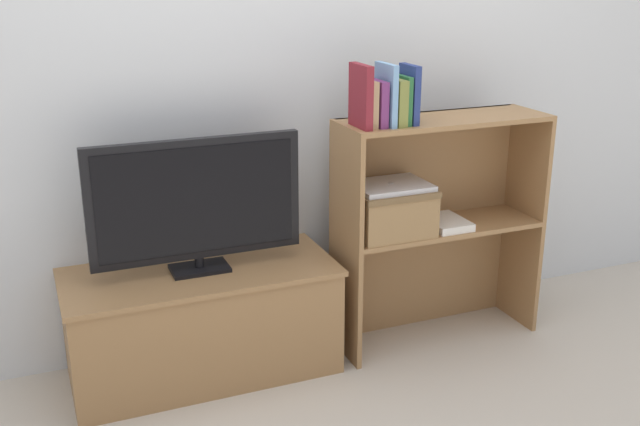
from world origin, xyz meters
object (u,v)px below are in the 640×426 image
object	(u,v)px
book_maroon	(361,96)
book_olive	(394,102)
book_plum	(377,103)
book_skyblue	(386,95)
tv	(196,202)
tv_stand	(203,322)
book_navy	(409,94)
magazine_stack	(446,223)
laptop	(391,186)
book_tan	(369,104)
storage_basket_left	(390,208)
book_forest	(402,100)

from	to	relation	value
book_maroon	book_olive	size ratio (longest dim) A/B	1.35
book_plum	book_skyblue	world-z (taller)	book_skyblue
tv	book_plum	distance (m)	0.78
tv_stand	book_navy	bearing A→B (deg)	-8.23
book_maroon	book_plum	xyz separation A→B (m)	(0.07, 0.00, -0.03)
tv_stand	tv	world-z (taller)	tv
magazine_stack	tv_stand	bearing A→B (deg)	173.96
tv_stand	book_olive	distance (m)	1.14
tv_stand	book_skyblue	bearing A→B (deg)	-9.35
book_navy	magazine_stack	size ratio (longest dim) A/B	1.08
tv_stand	book_maroon	xyz separation A→B (m)	(0.62, -0.12, 0.87)
book_maroon	book_olive	distance (m)	0.15
book_maroon	book_skyblue	xyz separation A→B (m)	(0.11, 0.00, -0.00)
laptop	magazine_stack	xyz separation A→B (m)	(0.26, -0.02, -0.19)
book_maroon	book_plum	world-z (taller)	book_maroon
book_tan	storage_basket_left	size ratio (longest dim) A/B	0.55
book_skyblue	book_forest	size ratio (longest dim) A/B	1.26
magazine_stack	book_navy	bearing A→B (deg)	-177.03
book_tan	book_navy	world-z (taller)	book_navy
book_plum	book_olive	bearing A→B (deg)	0.00
book_olive	magazine_stack	distance (m)	0.59
book_forest	book_skyblue	bearing A→B (deg)	180.00
laptop	book_plum	bearing A→B (deg)	-160.62
tv	book_maroon	size ratio (longest dim) A/B	3.40
storage_basket_left	magazine_stack	bearing A→B (deg)	-4.15
laptop	tv	bearing A→B (deg)	173.46
tv_stand	storage_basket_left	xyz separation A→B (m)	(0.77, -0.09, 0.40)
tv_stand	magazine_stack	bearing A→B (deg)	-6.04
tv	laptop	distance (m)	0.78
book_olive	book_forest	xyz separation A→B (m)	(0.03, 0.00, 0.00)
book_skyblue	storage_basket_left	xyz separation A→B (m)	(0.05, 0.03, -0.47)
book_tan	tv_stand	bearing A→B (deg)	169.64
laptop	book_navy	bearing A→B (deg)	-28.73
book_maroon	storage_basket_left	xyz separation A→B (m)	(0.15, 0.03, -0.47)
book_forest	book_plum	bearing A→B (deg)	180.00
tv	laptop	size ratio (longest dim) A/B	2.69
book_tan	book_skyblue	size ratio (longest dim) A/B	0.75
book_plum	storage_basket_left	bearing A→B (deg)	19.38
tv_stand	book_navy	xyz separation A→B (m)	(0.82, -0.12, 0.87)
book_maroon	book_olive	xyz separation A→B (m)	(0.14, 0.00, -0.03)
book_plum	book_navy	xyz separation A→B (m)	(0.14, 0.00, 0.03)
book_plum	book_skyblue	size ratio (longest dim) A/B	0.74
magazine_stack	book_tan	bearing A→B (deg)	-178.39
book_skyblue	book_maroon	bearing A→B (deg)	180.00
book_navy	tv	bearing A→B (deg)	171.88
laptop	book_forest	bearing A→B (deg)	-49.93
book_olive	book_skyblue	bearing A→B (deg)	180.00
tv_stand	book_skyblue	distance (m)	1.14
tv_stand	book_olive	bearing A→B (deg)	-8.90
book_tan	storage_basket_left	world-z (taller)	book_tan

